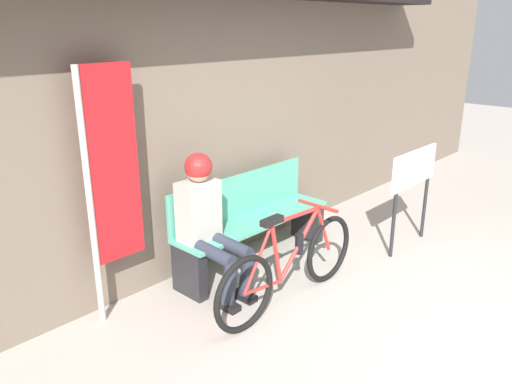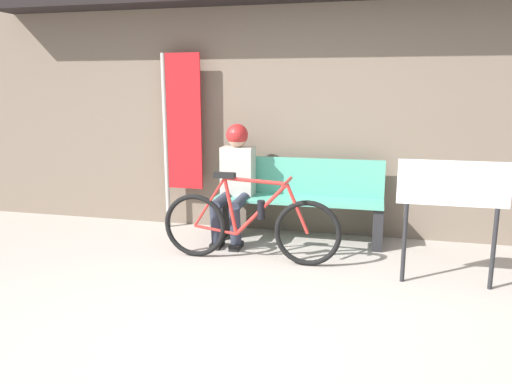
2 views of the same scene
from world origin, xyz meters
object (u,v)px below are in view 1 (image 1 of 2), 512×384
Objects in this scene: bicycle at (291,266)px; banner_pole at (107,177)px; person_seated at (207,216)px; park_bench_near at (251,222)px; signboard at (414,176)px.

banner_pole is at bearing 139.17° from bicycle.
person_seated is at bearing 116.72° from bicycle.
banner_pole is at bearing 174.22° from park_bench_near.
banner_pole is (-0.72, 0.26, 0.45)m from person_seated.
park_bench_near is 0.89× the size of banner_pole.
banner_pole reaches higher than person_seated.
park_bench_near is 0.84m from bicycle.
banner_pole is at bearing 159.99° from person_seated.
person_seated is at bearing -20.01° from banner_pole.
bicycle is at bearing 173.88° from signboard.
park_bench_near is at bearing 145.31° from signboard.
person_seated reaches higher than park_bench_near.
person_seated is 0.62× the size of banner_pole.
banner_pole reaches higher than signboard.
signboard reaches higher than bicycle.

